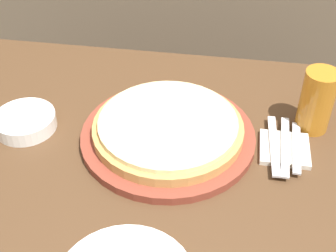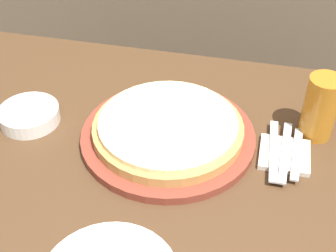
{
  "view_description": "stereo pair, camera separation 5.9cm",
  "coord_description": "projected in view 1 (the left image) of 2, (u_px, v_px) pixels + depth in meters",
  "views": [
    {
      "loc": [
        0.17,
        -0.7,
        1.48
      ],
      "look_at": [
        0.05,
        0.1,
        0.8
      ],
      "focal_mm": 50.0,
      "sensor_mm": 36.0,
      "label": 1
    },
    {
      "loc": [
        0.23,
        -0.69,
        1.48
      ],
      "look_at": [
        0.05,
        0.1,
        0.8
      ],
      "focal_mm": 50.0,
      "sensor_mm": 36.0,
      "label": 2
    }
  ],
  "objects": [
    {
      "name": "pizza_on_board",
      "position": [
        168.0,
        131.0,
        1.07
      ],
      "size": [
        0.4,
        0.4,
        0.06
      ],
      "color": "brown",
      "rests_on": "dining_table"
    },
    {
      "name": "beer_glass",
      "position": [
        317.0,
        99.0,
        1.07
      ],
      "size": [
        0.08,
        0.08,
        0.15
      ],
      "color": "#B7701E",
      "rests_on": "dining_table"
    },
    {
      "name": "side_bowl",
      "position": [
        25.0,
        122.0,
        1.11
      ],
      "size": [
        0.14,
        0.14,
        0.04
      ],
      "color": "white",
      "rests_on": "dining_table"
    },
    {
      "name": "napkin_stack",
      "position": [
        284.0,
        149.0,
        1.05
      ],
      "size": [
        0.11,
        0.11,
        0.01
      ],
      "color": "silver",
      "rests_on": "dining_table"
    },
    {
      "name": "fork",
      "position": [
        274.0,
        145.0,
        1.05
      ],
      "size": [
        0.03,
        0.2,
        0.0
      ],
      "color": "silver",
      "rests_on": "napkin_stack"
    },
    {
      "name": "dinner_knife",
      "position": [
        285.0,
        146.0,
        1.05
      ],
      "size": [
        0.03,
        0.2,
        0.0
      ],
      "color": "silver",
      "rests_on": "napkin_stack"
    },
    {
      "name": "spoon",
      "position": [
        296.0,
        147.0,
        1.04
      ],
      "size": [
        0.03,
        0.17,
        0.0
      ],
      "color": "silver",
      "rests_on": "napkin_stack"
    }
  ]
}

